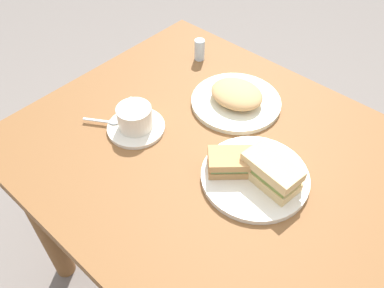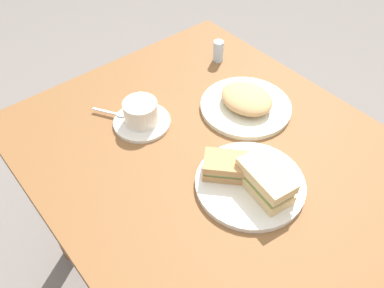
% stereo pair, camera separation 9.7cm
% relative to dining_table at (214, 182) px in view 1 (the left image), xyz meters
% --- Properties ---
extents(ground_plane, '(6.00, 6.00, 0.00)m').
position_rel_dining_table_xyz_m(ground_plane, '(0.00, 0.00, -0.59)').
color(ground_plane, slate).
extents(dining_table, '(1.01, 0.83, 0.72)m').
position_rel_dining_table_xyz_m(dining_table, '(0.00, 0.00, 0.00)').
color(dining_table, brown).
rests_on(dining_table, ground_plane).
extents(sandwich_plate, '(0.25, 0.25, 0.01)m').
position_rel_dining_table_xyz_m(sandwich_plate, '(0.12, -0.01, 0.13)').
color(sandwich_plate, silver).
rests_on(sandwich_plate, dining_table).
extents(sandwich_front, '(0.14, 0.09, 0.06)m').
position_rel_dining_table_xyz_m(sandwich_front, '(0.16, 0.00, 0.17)').
color(sandwich_front, '#E2BC7A').
rests_on(sandwich_front, sandwich_plate).
extents(sandwich_back, '(0.14, 0.14, 0.05)m').
position_rel_dining_table_xyz_m(sandwich_back, '(0.08, -0.02, 0.16)').
color(sandwich_back, tan).
rests_on(sandwich_back, sandwich_plate).
extents(coffee_saucer, '(0.15, 0.15, 0.01)m').
position_rel_dining_table_xyz_m(coffee_saucer, '(-0.21, -0.08, 0.13)').
color(coffee_saucer, silver).
rests_on(coffee_saucer, dining_table).
extents(coffee_cup, '(0.11, 0.09, 0.06)m').
position_rel_dining_table_xyz_m(coffee_cup, '(-0.21, -0.08, 0.17)').
color(coffee_cup, silver).
rests_on(coffee_cup, coffee_saucer).
extents(spoon, '(0.09, 0.06, 0.01)m').
position_rel_dining_table_xyz_m(spoon, '(-0.28, -0.12, 0.14)').
color(spoon, silver).
rests_on(spoon, coffee_saucer).
extents(side_plate, '(0.25, 0.25, 0.01)m').
position_rel_dining_table_xyz_m(side_plate, '(-0.07, 0.18, 0.13)').
color(side_plate, silver).
rests_on(side_plate, dining_table).
extents(side_food_pile, '(0.15, 0.13, 0.04)m').
position_rel_dining_table_xyz_m(side_food_pile, '(-0.07, 0.18, 0.16)').
color(side_food_pile, tan).
rests_on(side_food_pile, side_plate).
extents(salt_shaker, '(0.03, 0.03, 0.07)m').
position_rel_dining_table_xyz_m(salt_shaker, '(-0.30, 0.27, 0.16)').
color(salt_shaker, silver).
rests_on(salt_shaker, dining_table).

